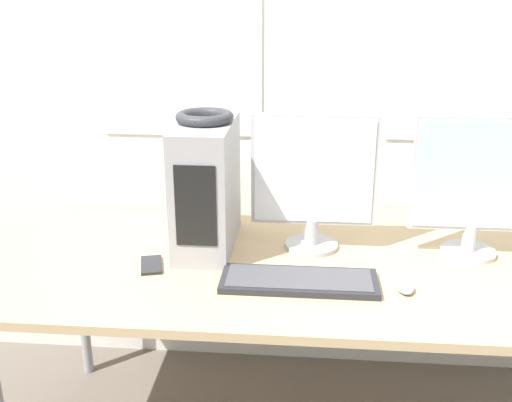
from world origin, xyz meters
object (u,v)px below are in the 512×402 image
at_px(keyboard, 299,281).
at_px(cell_phone, 151,265).
at_px(mouse, 405,287).
at_px(monitor_main, 313,180).
at_px(pc_tower, 207,186).
at_px(headphones, 205,117).
at_px(monitor_right_near, 477,184).

xyz_separation_m(keyboard, cell_phone, (-0.47, 0.08, -0.01)).
bearing_deg(mouse, keyboard, 177.36).
relative_size(monitor_main, keyboard, 0.98).
bearing_deg(mouse, pc_tower, 155.70).
distance_m(headphones, mouse, 0.82).
bearing_deg(headphones, pc_tower, -90.00).
height_order(headphones, cell_phone, headphones).
bearing_deg(headphones, monitor_right_near, -0.34).
xyz_separation_m(pc_tower, monitor_main, (0.36, 0.00, 0.03)).
height_order(pc_tower, mouse, pc_tower).
relative_size(pc_tower, mouse, 4.96).
height_order(headphones, keyboard, headphones).
bearing_deg(monitor_right_near, headphones, 179.66).
bearing_deg(monitor_main, keyboard, -97.57).
xyz_separation_m(headphones, cell_phone, (-0.15, -0.19, -0.44)).
relative_size(pc_tower, keyboard, 0.91).
distance_m(pc_tower, headphones, 0.23).
height_order(monitor_right_near, keyboard, monitor_right_near).
distance_m(pc_tower, cell_phone, 0.32).
bearing_deg(headphones, mouse, -24.36).
bearing_deg(pc_tower, monitor_right_near, -0.29).
relative_size(headphones, keyboard, 0.40).
xyz_separation_m(headphones, mouse, (0.63, -0.29, -0.44)).
height_order(headphones, monitor_right_near, monitor_right_near).
distance_m(pc_tower, monitor_main, 0.36).
height_order(monitor_main, cell_phone, monitor_main).
bearing_deg(monitor_right_near, mouse, -131.43).
bearing_deg(cell_phone, keyboard, -24.80).
xyz_separation_m(pc_tower, mouse, (0.63, -0.29, -0.20)).
bearing_deg(keyboard, pc_tower, 139.77).
relative_size(keyboard, mouse, 5.43).
bearing_deg(headphones, cell_phone, -128.64).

